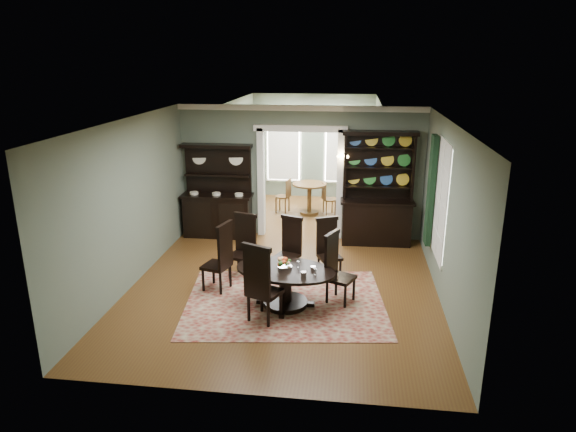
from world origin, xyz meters
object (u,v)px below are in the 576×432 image
(dining_table, at_px, (285,280))
(sideboard, at_px, (218,205))
(welsh_dresser, at_px, (377,204))
(parlor_table, at_px, (309,194))

(dining_table, relative_size, sideboard, 0.87)
(sideboard, bearing_deg, dining_table, -59.19)
(dining_table, height_order, sideboard, sideboard)
(sideboard, bearing_deg, welsh_dresser, -0.80)
(sideboard, bearing_deg, parlor_table, 44.97)
(dining_table, height_order, parlor_table, parlor_table)
(dining_table, bearing_deg, parlor_table, 101.49)
(dining_table, distance_m, sideboard, 3.90)
(sideboard, height_order, welsh_dresser, welsh_dresser)
(dining_table, bearing_deg, sideboard, 132.02)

